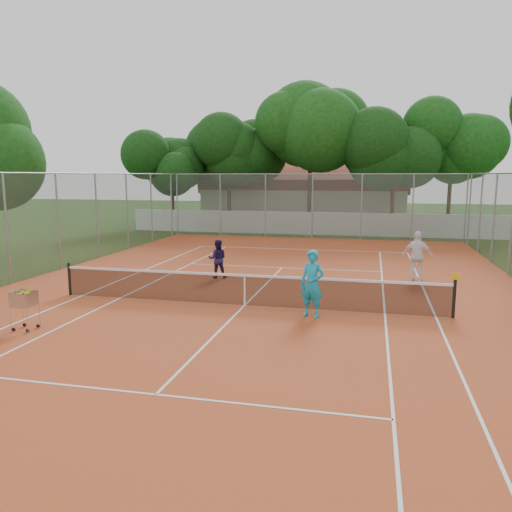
% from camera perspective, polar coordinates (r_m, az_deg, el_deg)
% --- Properties ---
extents(ground, '(120.00, 120.00, 0.00)m').
position_cam_1_polar(ground, '(15.17, -1.29, -5.74)').
color(ground, '#19380F').
rests_on(ground, ground).
extents(court_pad, '(18.00, 34.00, 0.02)m').
position_cam_1_polar(court_pad, '(15.17, -1.29, -5.70)').
color(court_pad, '#B04822').
rests_on(court_pad, ground).
extents(court_lines, '(10.98, 23.78, 0.01)m').
position_cam_1_polar(court_lines, '(15.16, -1.29, -5.65)').
color(court_lines, white).
rests_on(court_lines, court_pad).
extents(tennis_net, '(11.88, 0.10, 0.98)m').
position_cam_1_polar(tennis_net, '(15.05, -1.30, -3.86)').
color(tennis_net, black).
rests_on(tennis_net, court_pad).
extents(perimeter_fence, '(18.00, 34.00, 4.00)m').
position_cam_1_polar(perimeter_fence, '(14.78, -1.32, 1.78)').
color(perimeter_fence, slate).
rests_on(perimeter_fence, ground).
extents(boundary_wall, '(26.00, 0.30, 1.50)m').
position_cam_1_polar(boundary_wall, '(33.54, 6.82, 3.72)').
color(boundary_wall, white).
rests_on(boundary_wall, ground).
extents(clubhouse, '(16.40, 9.00, 4.40)m').
position_cam_1_polar(clubhouse, '(43.60, 5.70, 6.90)').
color(clubhouse, beige).
rests_on(clubhouse, ground).
extents(tropical_trees, '(29.00, 19.00, 10.00)m').
position_cam_1_polar(tropical_trees, '(36.39, 7.49, 10.83)').
color(tropical_trees, black).
rests_on(tropical_trees, ground).
extents(player_near, '(0.79, 0.63, 1.88)m').
position_cam_1_polar(player_near, '(13.84, 6.43, -3.17)').
color(player_near, '#179DCB').
rests_on(player_near, court_pad).
extents(player_far_left, '(0.83, 0.72, 1.47)m').
position_cam_1_polar(player_far_left, '(19.12, -4.41, -0.32)').
color(player_far_left, '#1B1643').
rests_on(player_far_left, court_pad).
extents(player_far_right, '(1.17, 0.69, 1.87)m').
position_cam_1_polar(player_far_right, '(19.40, 17.97, -0.01)').
color(player_far_right, white).
rests_on(player_far_right, court_pad).
extents(ball_hopper, '(0.56, 0.56, 1.09)m').
position_cam_1_polar(ball_hopper, '(13.97, -24.93, -5.52)').
color(ball_hopper, '#B7B7BE').
rests_on(ball_hopper, court_pad).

